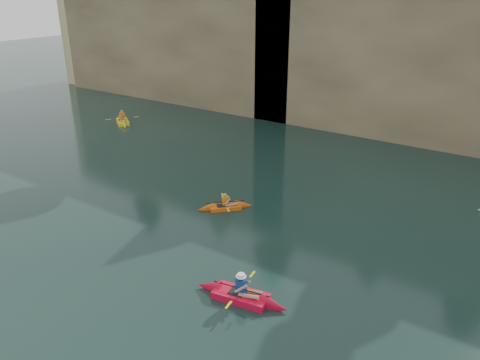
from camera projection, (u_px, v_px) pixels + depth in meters
The scene contains 9 objects.
ground at pixel (173, 286), 17.41m from camera, with size 160.00×160.00×0.00m, color black.
cliff at pixel (416, 42), 37.97m from camera, with size 70.00×16.00×12.00m, color #CDBA7D.
cliff_slab_west at pixel (170, 43), 42.90m from camera, with size 26.00×2.40×10.56m, color #98855C.
cliff_slab_center at pixel (415, 59), 31.40m from camera, with size 24.00×2.40×11.40m, color #98855C.
sea_cave_west at pixel (184, 83), 42.65m from camera, with size 4.50×1.00×4.00m, color black.
sea_cave_center at pixel (325, 108), 35.60m from camera, with size 3.50×1.00×3.20m, color black.
main_kayaker at pixel (241, 295), 16.63m from camera, with size 3.62×2.38×1.32m.
kayaker_orange at pixel (225, 206), 23.31m from camera, with size 2.41×2.42×1.05m.
kayaker_yellow at pixel (123, 121), 37.42m from camera, with size 3.15×2.57×1.35m.
Camera 1 is at (10.18, -10.61, 10.45)m, focal length 35.00 mm.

